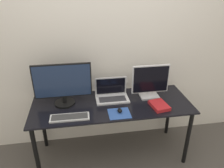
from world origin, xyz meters
TOP-DOWN VIEW (x-y plane):
  - wall_back at (0.00, 0.71)m, footprint 7.00×0.05m
  - desk at (0.00, 0.32)m, footprint 1.71×0.64m
  - monitor_left at (-0.50, 0.40)m, footprint 0.60×0.22m
  - monitor_right at (0.44, 0.40)m, footprint 0.41×0.15m
  - laptop at (0.02, 0.44)m, footprint 0.36×0.22m
  - keyboard at (-0.44, 0.12)m, footprint 0.38×0.13m
  - mousepad at (0.04, 0.12)m, footprint 0.22×0.20m
  - mouse at (0.05, 0.14)m, footprint 0.04×0.07m
  - book at (0.48, 0.17)m, footprint 0.19×0.24m

SIDE VIEW (x-z plane):
  - desk at x=0.00m, z-range 0.27..0.98m
  - mousepad at x=0.04m, z-range 0.71..0.71m
  - keyboard at x=-0.44m, z-range 0.71..0.72m
  - book at x=0.48m, z-range 0.71..0.74m
  - mouse at x=0.05m, z-range 0.71..0.75m
  - laptop at x=0.02m, z-range 0.65..0.87m
  - monitor_right at x=0.44m, z-range 0.71..1.09m
  - monitor_left at x=-0.50m, z-range 0.72..1.17m
  - wall_back at x=0.00m, z-range 0.00..2.50m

